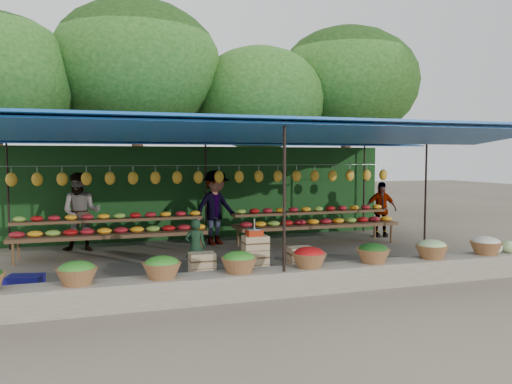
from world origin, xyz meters
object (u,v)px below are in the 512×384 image
object	(u,v)px
crate_counter	(254,260)
weighing_scale	(254,232)
vendor_seated	(196,247)
blue_crate_back	(25,285)

from	to	relation	value
crate_counter	weighing_scale	xyz separation A→B (m)	(0.01, -0.00, 0.53)
crate_counter	vendor_seated	distance (m)	1.12
crate_counter	weighing_scale	distance (m)	0.53
weighing_scale	blue_crate_back	size ratio (longest dim) A/B	0.59
vendor_seated	weighing_scale	bearing A→B (deg)	169.49
weighing_scale	vendor_seated	world-z (taller)	weighing_scale
vendor_seated	blue_crate_back	xyz separation A→B (m)	(-2.87, -0.50, -0.37)
crate_counter	vendor_seated	size ratio (longest dim) A/B	2.22
vendor_seated	blue_crate_back	world-z (taller)	vendor_seated
crate_counter	blue_crate_back	bearing A→B (deg)	-179.61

